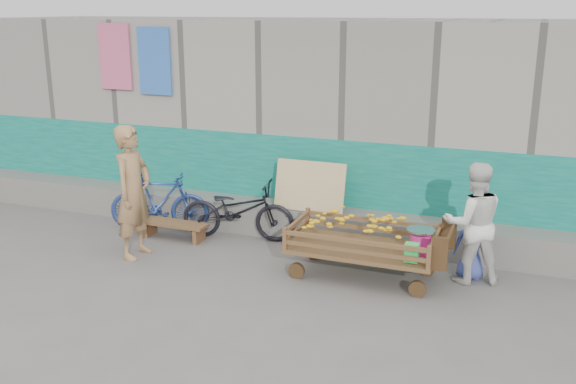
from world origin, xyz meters
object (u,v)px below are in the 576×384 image
at_px(woman, 473,223).
at_px(bicycle_blue, 159,202).
at_px(bicycle_dark, 238,210).
at_px(child, 472,245).
at_px(bench, 174,226).
at_px(vendor_man, 133,192).
at_px(banana_cart, 361,234).

distance_m(woman, bicycle_blue, 4.46).
xyz_separation_m(bicycle_dark, bicycle_blue, (-1.23, -0.09, 0.02)).
xyz_separation_m(child, bicycle_dark, (-3.22, 0.24, -0.00)).
bearing_deg(bench, bicycle_dark, 20.85).
relative_size(child, bicycle_dark, 0.53).
height_order(vendor_man, bicycle_dark, vendor_man).
bearing_deg(bench, bicycle_blue, 147.61).
relative_size(bench, vendor_man, 0.57).
bearing_deg(vendor_man, bicycle_blue, 13.20).
xyz_separation_m(banana_cart, bicycle_blue, (-3.18, 0.59, -0.11)).
bearing_deg(vendor_man, bench, -10.79).
distance_m(banana_cart, child, 1.34).
distance_m(vendor_man, bicycle_blue, 1.10).
relative_size(bench, bicycle_blue, 0.68).
bearing_deg(bicycle_dark, vendor_man, 126.54).
relative_size(vendor_man, child, 2.07).
relative_size(bench, child, 1.17).
bearing_deg(woman, bench, -20.75).
relative_size(banana_cart, bench, 1.94).
relative_size(banana_cart, bicycle_dark, 1.20).
bearing_deg(banana_cart, vendor_man, -172.55).
height_order(child, bicycle_blue, bicycle_blue).
xyz_separation_m(banana_cart, woman, (1.26, 0.36, 0.18)).
distance_m(child, bicycle_blue, 4.45).
bearing_deg(bench, vendor_man, -99.77).
xyz_separation_m(woman, bicycle_blue, (-4.45, 0.23, -0.29)).
relative_size(vendor_man, bicycle_dark, 1.09).
bearing_deg(vendor_man, woman, -81.02).
relative_size(bicycle_dark, bicycle_blue, 1.10).
bearing_deg(banana_cart, woman, 15.75).
height_order(banana_cart, vendor_man, vendor_man).
bearing_deg(child, vendor_man, 4.16).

